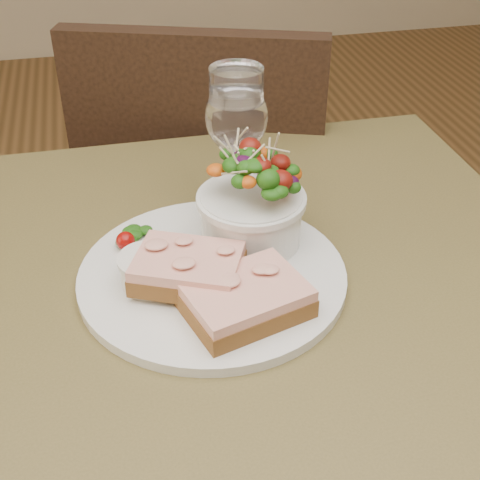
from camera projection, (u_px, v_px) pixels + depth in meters
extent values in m
cube|color=#4D4421|center=(231.00, 314.00, 0.73)|extent=(0.80, 0.80, 0.04)
cylinder|color=black|center=(0.00, 379.00, 1.16)|extent=(0.05, 0.05, 0.71)
cylinder|color=black|center=(369.00, 321.00, 1.28)|extent=(0.05, 0.05, 0.71)
cube|color=black|center=(215.00, 216.00, 1.41)|extent=(0.54, 0.54, 0.04)
cube|color=black|center=(196.00, 164.00, 1.12)|extent=(0.41, 0.18, 0.45)
cube|color=black|center=(217.00, 298.00, 1.54)|extent=(0.46, 0.46, 0.45)
cylinder|color=silver|center=(212.00, 275.00, 0.74)|extent=(0.30, 0.30, 0.01)
cube|color=#552E16|center=(245.00, 303.00, 0.68)|extent=(0.14, 0.12, 0.02)
cube|color=#F9EDBD|center=(245.00, 291.00, 0.67)|extent=(0.14, 0.12, 0.01)
cube|color=#552E16|center=(188.00, 273.00, 0.71)|extent=(0.14, 0.12, 0.02)
cube|color=#F9EDBD|center=(188.00, 261.00, 0.70)|extent=(0.13, 0.12, 0.01)
cylinder|color=silver|center=(149.00, 270.00, 0.71)|extent=(0.06, 0.06, 0.04)
cylinder|color=brown|center=(148.00, 259.00, 0.70)|extent=(0.05, 0.05, 0.01)
cylinder|color=silver|center=(251.00, 218.00, 0.77)|extent=(0.12, 0.12, 0.06)
ellipsoid|color=#113609|center=(252.00, 175.00, 0.74)|extent=(0.11, 0.11, 0.06)
ellipsoid|color=#113609|center=(138.00, 238.00, 0.78)|extent=(0.04, 0.04, 0.01)
sphere|color=maroon|center=(125.00, 241.00, 0.77)|extent=(0.02, 0.02, 0.02)
cylinder|color=white|center=(237.00, 206.00, 0.87)|extent=(0.07, 0.07, 0.00)
cylinder|color=white|center=(237.00, 175.00, 0.84)|extent=(0.01, 0.01, 0.09)
ellipsoid|color=white|center=(237.00, 116.00, 0.80)|extent=(0.08, 0.08, 0.09)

